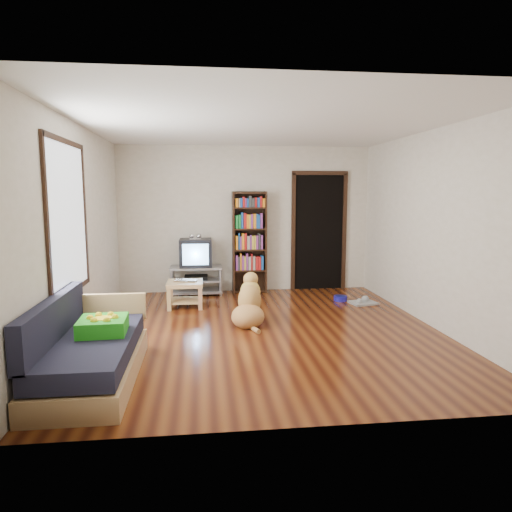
{
  "coord_description": "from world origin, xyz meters",
  "views": [
    {
      "loc": [
        -0.77,
        -5.69,
        1.77
      ],
      "look_at": [
        -0.04,
        0.55,
        0.9
      ],
      "focal_mm": 32.0,
      "sensor_mm": 36.0,
      "label": 1
    }
  ],
  "objects": [
    {
      "name": "window",
      "position": [
        -2.23,
        -0.5,
        1.5
      ],
      "size": [
        0.03,
        1.46,
        1.7
      ],
      "color": "white",
      "rests_on": "wall_left"
    },
    {
      "name": "sofa",
      "position": [
        -1.87,
        -1.38,
        0.26
      ],
      "size": [
        0.8,
        1.8,
        0.8
      ],
      "color": "tan",
      "rests_on": "ground"
    },
    {
      "name": "coffee_table",
      "position": [
        -1.06,
        1.38,
        0.28
      ],
      "size": [
        0.55,
        0.55,
        0.4
      ],
      "color": "#D7B76E",
      "rests_on": "ground"
    },
    {
      "name": "laptop",
      "position": [
        -1.06,
        1.35,
        0.41
      ],
      "size": [
        0.41,
        0.32,
        0.03
      ],
      "primitive_type": "imported",
      "rotation": [
        0.0,
        0.0,
        -0.26
      ],
      "color": "white",
      "rests_on": "coffee_table"
    },
    {
      "name": "dog_bowl",
      "position": [
        1.48,
        1.48,
        0.04
      ],
      "size": [
        0.22,
        0.22,
        0.08
      ],
      "primitive_type": "cylinder",
      "color": "#1A169A",
      "rests_on": "ground"
    },
    {
      "name": "wall_front",
      "position": [
        0.0,
        -2.5,
        1.3
      ],
      "size": [
        4.5,
        0.0,
        4.5
      ],
      "primitive_type": "plane",
      "rotation": [
        -1.57,
        0.0,
        0.0
      ],
      "color": "beige",
      "rests_on": "ground"
    },
    {
      "name": "grey_rag",
      "position": [
        1.78,
        1.23,
        0.01
      ],
      "size": [
        0.45,
        0.39,
        0.03
      ],
      "primitive_type": "cube",
      "rotation": [
        0.0,
        0.0,
        0.19
      ],
      "color": "#9F9F9F",
      "rests_on": "ground"
    },
    {
      "name": "wall_left",
      "position": [
        -2.25,
        0.0,
        1.3
      ],
      "size": [
        0.0,
        5.0,
        5.0
      ],
      "primitive_type": "plane",
      "rotation": [
        1.57,
        0.0,
        1.57
      ],
      "color": "beige",
      "rests_on": "ground"
    },
    {
      "name": "wall_right",
      "position": [
        2.25,
        0.0,
        1.3
      ],
      "size": [
        0.0,
        5.0,
        5.0
      ],
      "primitive_type": "plane",
      "rotation": [
        1.57,
        0.0,
        -1.57
      ],
      "color": "beige",
      "rests_on": "ground"
    },
    {
      "name": "tv_stand",
      "position": [
        -0.9,
        2.25,
        0.27
      ],
      "size": [
        0.9,
        0.45,
        0.5
      ],
      "color": "#99999E",
      "rests_on": "ground"
    },
    {
      "name": "wall_back",
      "position": [
        0.0,
        2.5,
        1.3
      ],
      "size": [
        4.5,
        0.0,
        4.5
      ],
      "primitive_type": "plane",
      "rotation": [
        1.57,
        0.0,
        0.0
      ],
      "color": "beige",
      "rests_on": "ground"
    },
    {
      "name": "crt_tv",
      "position": [
        -0.9,
        2.27,
        0.74
      ],
      "size": [
        0.55,
        0.52,
        0.58
      ],
      "color": "black",
      "rests_on": "tv_stand"
    },
    {
      "name": "bookshelf",
      "position": [
        0.05,
        2.34,
        1.0
      ],
      "size": [
        0.6,
        0.3,
        1.8
      ],
      "color": "black",
      "rests_on": "ground"
    },
    {
      "name": "green_cushion",
      "position": [
        -1.75,
        -1.26,
        0.49
      ],
      "size": [
        0.46,
        0.46,
        0.15
      ],
      "primitive_type": "cube",
      "rotation": [
        0.0,
        0.0,
        0.05
      ],
      "color": "green",
      "rests_on": "sofa"
    },
    {
      "name": "doorway",
      "position": [
        1.35,
        2.48,
        1.12
      ],
      "size": [
        1.03,
        0.05,
        2.19
      ],
      "color": "black",
      "rests_on": "wall_back"
    },
    {
      "name": "dog",
      "position": [
        -0.16,
        0.31,
        0.26
      ],
      "size": [
        0.54,
        0.87,
        0.71
      ],
      "color": "tan",
      "rests_on": "ground"
    },
    {
      "name": "ground",
      "position": [
        0.0,
        0.0,
        0.0
      ],
      "size": [
        5.0,
        5.0,
        0.0
      ],
      "primitive_type": "plane",
      "color": "#612D10",
      "rests_on": "ground"
    },
    {
      "name": "ceiling",
      "position": [
        0.0,
        0.0,
        2.6
      ],
      "size": [
        5.0,
        5.0,
        0.0
      ],
      "primitive_type": "plane",
      "rotation": [
        3.14,
        0.0,
        0.0
      ],
      "color": "white",
      "rests_on": "ground"
    }
  ]
}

